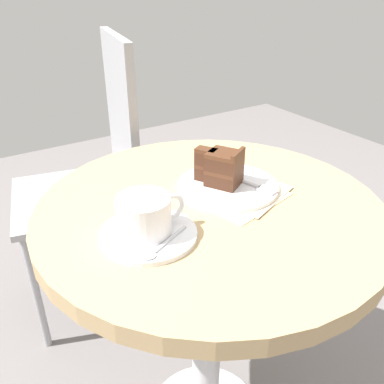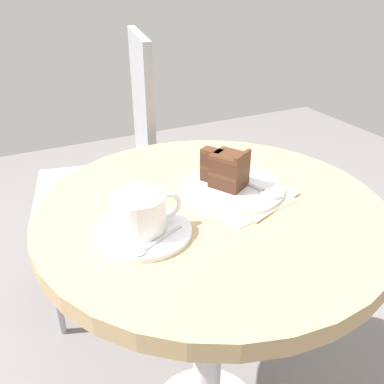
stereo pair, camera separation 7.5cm
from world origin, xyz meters
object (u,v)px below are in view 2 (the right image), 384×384
Objects in this scene: teaspoon at (152,244)px; cafe_chair at (120,160)px; coffee_cup at (140,212)px; fork at (256,187)px; napkin at (242,195)px; cake_plate at (233,189)px; saucer at (144,231)px; cake_slice at (227,169)px.

teaspoon is 0.11× the size of cafe_chair.
fork is (0.26, 0.03, -0.03)m from coffee_cup.
coffee_cup is at bearing -170.89° from napkin.
cake_plate is 0.95× the size of napkin.
coffee_cup reaches higher than napkin.
cafe_chair reaches higher than fork.
cafe_chair reaches higher than teaspoon.
coffee_cup is at bearing -164.41° from cake_plate.
coffee_cup reaches higher than fork.
teaspoon is at bearing -152.63° from cake_plate.
saucer is 1.63× the size of cake_slice.
napkin is at bearing 177.20° from teaspoon.
cafe_chair is (0.14, 0.63, -0.15)m from saucer.
fork is at bearing -40.83° from cake_slice.
cake_plate is at bearing 16.35° from saucer.
saucer is 0.04m from coffee_cup.
cake_plate is 0.03m from napkin.
cake_slice is (0.21, 0.07, 0.00)m from coffee_cup.
teaspoon is (-0.00, -0.05, 0.01)m from saucer.
fork is 0.17× the size of cafe_chair.
coffee_cup reaches higher than cake_plate.
saucer is 1.35× the size of coffee_cup.
napkin is at bearing 9.11° from coffee_cup.
cake_plate reaches higher than saucer.
cake_plate is at bearing -144.96° from fork.
teaspoon is 0.71m from cafe_chair.
cafe_chair is at bearing 77.41° from saucer.
napkin is 0.62m from cafe_chair.
teaspoon reaches higher than napkin.
fork is 0.71× the size of napkin.
cafe_chair reaches higher than saucer.
cake_slice is at bearing 116.14° from napkin.
teaspoon is at bearing -158.58° from napkin.
coffee_cup is 0.06m from teaspoon.
cafe_chair is (0.14, 0.63, -0.19)m from coffee_cup.
coffee_cup is 1.21× the size of teaspoon.
napkin is (0.23, 0.09, -0.01)m from teaspoon.
cake_slice is at bearing 135.94° from cake_plate.
cake_slice is (0.21, 0.07, 0.04)m from saucer.
cake_slice is at bearing 19.69° from saucer.
cafe_chair reaches higher than coffee_cup.
fork is at bearing 7.10° from coffee_cup.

